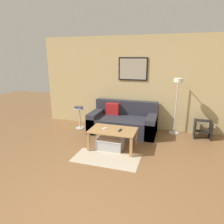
{
  "coord_description": "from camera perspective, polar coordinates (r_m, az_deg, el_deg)",
  "views": [
    {
      "loc": [
        1.01,
        -1.77,
        1.99
      ],
      "look_at": [
        -0.22,
        2.16,
        0.85
      ],
      "focal_mm": 32.0,
      "sensor_mm": 36.0,
      "label": 1
    }
  ],
  "objects": [
    {
      "name": "side_table",
      "position": [
        5.75,
        -9.22,
        -1.25
      ],
      "size": [
        0.29,
        0.29,
        0.6
      ],
      "color": "silver",
      "rests_on": "ground_plane"
    },
    {
      "name": "storage_bin",
      "position": [
        4.5,
        -0.59,
        -9.02
      ],
      "size": [
        0.61,
        0.38,
        0.24
      ],
      "color": "#B2B2B7",
      "rests_on": "ground_plane"
    },
    {
      "name": "wall_back",
      "position": [
        5.65,
        6.96,
        8.18
      ],
      "size": [
        5.6,
        0.09,
        2.55
      ],
      "color": "tan",
      "rests_on": "ground_plane"
    },
    {
      "name": "cell_phone",
      "position": [
        4.49,
        -2.12,
        -4.63
      ],
      "size": [
        0.1,
        0.15,
        0.01
      ],
      "primitive_type": "cube",
      "rotation": [
        0.0,
        0.0,
        -0.26
      ],
      "color": "silver",
      "rests_on": "coffee_table"
    },
    {
      "name": "couch",
      "position": [
        5.45,
        3.21,
        -2.85
      ],
      "size": [
        1.77,
        0.95,
        0.81
      ],
      "color": "#2D2D38",
      "rests_on": "ground_plane"
    },
    {
      "name": "coffee_table",
      "position": [
        4.44,
        0.28,
        -5.97
      ],
      "size": [
        1.02,
        0.64,
        0.44
      ],
      "color": "#AD7F4C",
      "rests_on": "ground_plane"
    },
    {
      "name": "book_stack",
      "position": [
        5.69,
        -9.49,
        1.37
      ],
      "size": [
        0.25,
        0.2,
        0.05
      ],
      "color": "#335199",
      "rests_on": "side_table"
    },
    {
      "name": "floor_lamp",
      "position": [
        5.23,
        18.07,
        4.32
      ],
      "size": [
        0.27,
        0.52,
        1.5
      ],
      "color": "silver",
      "rests_on": "ground_plane"
    },
    {
      "name": "step_stool",
      "position": [
        5.55,
        24.47,
        -4.36
      ],
      "size": [
        0.41,
        0.38,
        0.44
      ],
      "color": "black",
      "rests_on": "ground_plane"
    },
    {
      "name": "area_rug",
      "position": [
        4.14,
        -1.75,
        -13.18
      ],
      "size": [
        1.34,
        0.65,
        0.01
      ],
      "primitive_type": "cube",
      "color": "#C1B299",
      "rests_on": "ground_plane"
    },
    {
      "name": "remote_control",
      "position": [
        4.35,
        2.28,
        -5.22
      ],
      "size": [
        0.05,
        0.15,
        0.02
      ],
      "primitive_type": "cube",
      "rotation": [
        0.0,
        0.0,
        -0.09
      ],
      "color": "#232328",
      "rests_on": "coffee_table"
    }
  ]
}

